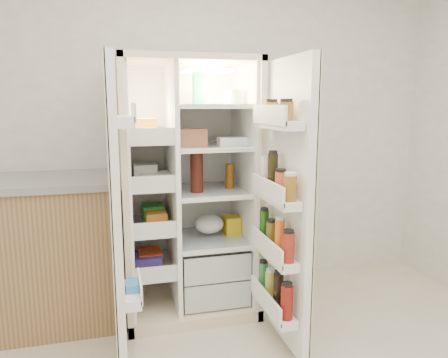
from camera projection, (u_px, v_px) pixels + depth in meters
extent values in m
cube|color=white|center=(196.00, 122.00, 3.35)|extent=(4.00, 0.02, 2.70)
cube|color=beige|center=(180.00, 181.00, 3.32)|extent=(0.92, 0.04, 1.80)
cube|color=beige|center=(124.00, 192.00, 2.90)|extent=(0.04, 0.70, 1.80)
cube|color=beige|center=(247.00, 186.00, 3.12)|extent=(0.04, 0.70, 1.80)
cube|color=beige|center=(186.00, 61.00, 2.86)|extent=(0.92, 0.70, 0.04)
cube|color=beige|center=(189.00, 302.00, 3.16)|extent=(0.92, 0.70, 0.08)
cube|color=white|center=(181.00, 179.00, 3.29)|extent=(0.84, 0.02, 1.68)
cube|color=white|center=(129.00, 189.00, 2.90)|extent=(0.02, 0.62, 1.68)
cube|color=white|center=(243.00, 183.00, 3.11)|extent=(0.02, 0.62, 1.68)
cube|color=white|center=(172.00, 187.00, 2.98)|extent=(0.03, 0.62, 1.68)
cube|color=#BAC3BE|center=(210.00, 282.00, 3.16)|extent=(0.47, 0.52, 0.19)
cube|color=#BAC3BE|center=(210.00, 257.00, 3.12)|extent=(0.47, 0.52, 0.19)
cube|color=#FFD18C|center=(207.00, 71.00, 2.95)|extent=(0.30, 0.30, 0.02)
cube|color=silver|center=(152.00, 266.00, 3.04)|extent=(0.28, 0.58, 0.02)
cube|color=silver|center=(151.00, 225.00, 2.99)|extent=(0.28, 0.58, 0.02)
cube|color=silver|center=(150.00, 184.00, 2.93)|extent=(0.28, 0.58, 0.02)
cube|color=silver|center=(148.00, 140.00, 2.88)|extent=(0.28, 0.58, 0.02)
cube|color=silver|center=(209.00, 238.00, 3.12)|extent=(0.49, 0.58, 0.01)
cube|color=silver|center=(209.00, 190.00, 3.05)|extent=(0.49, 0.58, 0.01)
cube|color=silver|center=(209.00, 146.00, 3.00)|extent=(0.49, 0.58, 0.02)
cube|color=silver|center=(208.00, 106.00, 2.95)|extent=(0.49, 0.58, 0.02)
cube|color=#E74720|center=(152.00, 258.00, 3.03)|extent=(0.16, 0.20, 0.10)
cube|color=#25882E|center=(151.00, 216.00, 2.98)|extent=(0.14, 0.18, 0.12)
cube|color=silver|center=(150.00, 177.00, 2.93)|extent=(0.20, 0.22, 0.07)
cube|color=#FBA429|center=(148.00, 129.00, 2.87)|extent=(0.15, 0.16, 0.14)
cube|color=#433092|center=(152.00, 258.00, 3.03)|extent=(0.18, 0.20, 0.09)
cube|color=orange|center=(151.00, 217.00, 2.98)|extent=(0.14, 0.18, 0.10)
cube|color=white|center=(150.00, 174.00, 2.92)|extent=(0.16, 0.16, 0.12)
sphere|color=orange|center=(196.00, 296.00, 3.06)|extent=(0.07, 0.07, 0.07)
sphere|color=orange|center=(207.00, 293.00, 3.12)|extent=(0.07, 0.07, 0.07)
sphere|color=orange|center=(221.00, 293.00, 3.11)|extent=(0.07, 0.07, 0.07)
sphere|color=orange|center=(199.00, 288.00, 3.20)|extent=(0.07, 0.07, 0.07)
sphere|color=orange|center=(212.00, 287.00, 3.21)|extent=(0.07, 0.07, 0.07)
sphere|color=orange|center=(226.00, 288.00, 3.20)|extent=(0.07, 0.07, 0.07)
ellipsoid|color=#3A6C24|center=(209.00, 254.00, 3.14)|extent=(0.26, 0.24, 0.11)
cylinder|color=#48170F|center=(197.00, 173.00, 2.94)|extent=(0.09, 0.09, 0.27)
cylinder|color=brown|center=(230.00, 176.00, 3.08)|extent=(0.06, 0.06, 0.18)
cube|color=#227E49|center=(199.00, 88.00, 2.89)|extent=(0.08, 0.08, 0.22)
cylinder|color=silver|center=(233.00, 97.00, 2.92)|extent=(0.12, 0.12, 0.10)
cylinder|color=#9D6324|center=(201.00, 98.00, 3.05)|extent=(0.08, 0.08, 0.10)
cube|color=white|center=(235.00, 141.00, 2.96)|extent=(0.23, 0.10, 0.06)
cube|color=#99603D|center=(192.00, 138.00, 2.89)|extent=(0.20, 0.11, 0.12)
ellipsoid|color=white|center=(209.00, 228.00, 3.12)|extent=(0.21, 0.19, 0.14)
cube|color=yellow|center=(232.00, 225.00, 3.19)|extent=(0.11, 0.14, 0.14)
cube|color=white|center=(116.00, 212.00, 2.36)|extent=(0.05, 0.40, 1.72)
cube|color=beige|center=(112.00, 212.00, 2.35)|extent=(0.01, 0.40, 1.72)
cube|color=white|center=(132.00, 295.00, 2.47)|extent=(0.09, 0.32, 0.06)
cube|color=white|center=(125.00, 122.00, 2.29)|extent=(0.09, 0.32, 0.06)
cube|color=#338CCC|center=(132.00, 290.00, 2.46)|extent=(0.07, 0.12, 0.10)
cube|color=white|center=(289.00, 205.00, 2.53)|extent=(0.05, 0.58, 1.72)
cube|color=beige|center=(293.00, 205.00, 2.53)|extent=(0.01, 0.58, 1.72)
cube|color=white|center=(274.00, 307.00, 2.62)|extent=(0.11, 0.50, 0.05)
cube|color=white|center=(275.00, 254.00, 2.56)|extent=(0.11, 0.50, 0.05)
cube|color=white|center=(276.00, 198.00, 2.50)|extent=(0.11, 0.50, 0.05)
cube|color=white|center=(278.00, 124.00, 2.42)|extent=(0.11, 0.50, 0.05)
cylinder|color=maroon|center=(287.00, 302.00, 2.40)|extent=(0.07, 0.07, 0.20)
cylinder|color=black|center=(278.00, 291.00, 2.53)|extent=(0.06, 0.06, 0.22)
cylinder|color=gold|center=(270.00, 285.00, 2.65)|extent=(0.06, 0.06, 0.18)
cylinder|color=#297D3E|center=(263.00, 276.00, 2.78)|extent=(0.06, 0.06, 0.19)
cylinder|color=maroon|center=(288.00, 248.00, 2.35)|extent=(0.07, 0.07, 0.17)
cylinder|color=orange|center=(280.00, 237.00, 2.47)|extent=(0.06, 0.06, 0.21)
cylinder|color=brown|center=(271.00, 235.00, 2.60)|extent=(0.07, 0.07, 0.16)
cylinder|color=#205112|center=(264.00, 226.00, 2.72)|extent=(0.06, 0.06, 0.20)
cylinder|color=brown|center=(290.00, 188.00, 2.29)|extent=(0.07, 0.07, 0.14)
cylinder|color=#C25131|center=(281.00, 184.00, 2.41)|extent=(0.07, 0.07, 0.14)
cylinder|color=black|center=(273.00, 173.00, 2.53)|extent=(0.06, 0.06, 0.23)
cylinder|color=#F3EAC8|center=(265.00, 173.00, 2.66)|extent=(0.06, 0.06, 0.18)
cylinder|color=#8D5D23|center=(286.00, 111.00, 2.29)|extent=(0.08, 0.08, 0.10)
cylinder|color=olive|center=(271.00, 111.00, 2.50)|extent=(0.08, 0.08, 0.10)
cube|color=#95764A|center=(18.00, 256.00, 2.86)|extent=(1.35, 0.70, 0.97)
cube|color=gray|center=(11.00, 182.00, 2.78)|extent=(1.39, 0.74, 0.04)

